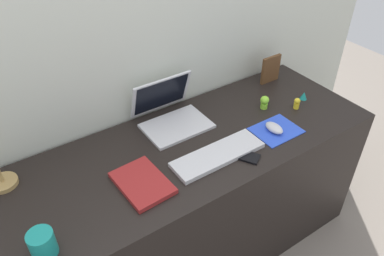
{
  "coord_description": "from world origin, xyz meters",
  "views": [
    {
      "loc": [
        -0.7,
        -1.05,
        1.8
      ],
      "look_at": [
        0.01,
        0.0,
        0.83
      ],
      "focal_mm": 35.34,
      "sensor_mm": 36.0,
      "label": 1
    }
  ],
  "objects_px": {
    "laptop": "(170,112)",
    "notebook_pad": "(142,183)",
    "mouse": "(274,128)",
    "toy_figurine_lime": "(265,102)",
    "toy_figurine_teal": "(304,96)",
    "picture_frame": "(271,69)",
    "keyboard": "(218,155)",
    "toy_figurine_yellow": "(297,103)",
    "cell_phone": "(244,156)",
    "coffee_mug": "(42,244)"
  },
  "relations": [
    {
      "from": "cell_phone",
      "to": "coffee_mug",
      "type": "relative_size",
      "value": 1.38
    },
    {
      "from": "keyboard",
      "to": "cell_phone",
      "type": "distance_m",
      "value": 0.11
    },
    {
      "from": "mouse",
      "to": "coffee_mug",
      "type": "height_order",
      "value": "coffee_mug"
    },
    {
      "from": "laptop",
      "to": "picture_frame",
      "type": "relative_size",
      "value": 2.0
    },
    {
      "from": "keyboard",
      "to": "toy_figurine_lime",
      "type": "bearing_deg",
      "value": 21.66
    },
    {
      "from": "mouse",
      "to": "notebook_pad",
      "type": "relative_size",
      "value": 0.4
    },
    {
      "from": "picture_frame",
      "to": "toy_figurine_yellow",
      "type": "relative_size",
      "value": 2.63
    },
    {
      "from": "laptop",
      "to": "notebook_pad",
      "type": "height_order",
      "value": "laptop"
    },
    {
      "from": "keyboard",
      "to": "toy_figurine_lime",
      "type": "xyz_separation_m",
      "value": [
        0.41,
        0.16,
        0.03
      ]
    },
    {
      "from": "mouse",
      "to": "toy_figurine_lime",
      "type": "relative_size",
      "value": 1.41
    },
    {
      "from": "toy_figurine_lime",
      "to": "picture_frame",
      "type": "bearing_deg",
      "value": 41.28
    },
    {
      "from": "keyboard",
      "to": "mouse",
      "type": "xyz_separation_m",
      "value": [
        0.32,
        -0.01,
        0.01
      ]
    },
    {
      "from": "toy_figurine_yellow",
      "to": "toy_figurine_lime",
      "type": "distance_m",
      "value": 0.16
    },
    {
      "from": "keyboard",
      "to": "cell_phone",
      "type": "xyz_separation_m",
      "value": [
        0.09,
        -0.06,
        -0.01
      ]
    },
    {
      "from": "picture_frame",
      "to": "keyboard",
      "type": "bearing_deg",
      "value": -150.89
    },
    {
      "from": "keyboard",
      "to": "laptop",
      "type": "bearing_deg",
      "value": 95.9
    },
    {
      "from": "laptop",
      "to": "notebook_pad",
      "type": "xyz_separation_m",
      "value": [
        -0.31,
        -0.3,
        -0.04
      ]
    },
    {
      "from": "toy_figurine_lime",
      "to": "cell_phone",
      "type": "bearing_deg",
      "value": -144.83
    },
    {
      "from": "mouse",
      "to": "cell_phone",
      "type": "relative_size",
      "value": 0.75
    },
    {
      "from": "keyboard",
      "to": "coffee_mug",
      "type": "xyz_separation_m",
      "value": [
        -0.74,
        -0.06,
        0.04
      ]
    },
    {
      "from": "coffee_mug",
      "to": "toy_figurine_yellow",
      "type": "xyz_separation_m",
      "value": [
        1.28,
        0.13,
        -0.02
      ]
    },
    {
      "from": "toy_figurine_yellow",
      "to": "toy_figurine_lime",
      "type": "height_order",
      "value": "toy_figurine_lime"
    },
    {
      "from": "laptop",
      "to": "toy_figurine_lime",
      "type": "bearing_deg",
      "value": -20.79
    },
    {
      "from": "toy_figurine_yellow",
      "to": "cell_phone",
      "type": "bearing_deg",
      "value": -163.45
    },
    {
      "from": "mouse",
      "to": "toy_figurine_yellow",
      "type": "distance_m",
      "value": 0.24
    },
    {
      "from": "cell_phone",
      "to": "toy_figurine_teal",
      "type": "relative_size",
      "value": 3.17
    },
    {
      "from": "laptop",
      "to": "toy_figurine_teal",
      "type": "distance_m",
      "value": 0.7
    },
    {
      "from": "picture_frame",
      "to": "cell_phone",
      "type": "bearing_deg",
      "value": -142.32
    },
    {
      "from": "toy_figurine_teal",
      "to": "toy_figurine_yellow",
      "type": "relative_size",
      "value": 0.71
    },
    {
      "from": "toy_figurine_teal",
      "to": "keyboard",
      "type": "bearing_deg",
      "value": -170.12
    },
    {
      "from": "laptop",
      "to": "keyboard",
      "type": "bearing_deg",
      "value": -84.1
    },
    {
      "from": "mouse",
      "to": "toy_figurine_teal",
      "type": "distance_m",
      "value": 0.34
    },
    {
      "from": "mouse",
      "to": "toy_figurine_lime",
      "type": "distance_m",
      "value": 0.19
    },
    {
      "from": "keyboard",
      "to": "cell_phone",
      "type": "relative_size",
      "value": 3.2
    },
    {
      "from": "laptop",
      "to": "notebook_pad",
      "type": "distance_m",
      "value": 0.43
    },
    {
      "from": "keyboard",
      "to": "mouse",
      "type": "distance_m",
      "value": 0.32
    },
    {
      "from": "notebook_pad",
      "to": "mouse",
      "type": "bearing_deg",
      "value": -6.45
    },
    {
      "from": "laptop",
      "to": "keyboard",
      "type": "height_order",
      "value": "laptop"
    },
    {
      "from": "toy_figurine_lime",
      "to": "mouse",
      "type": "bearing_deg",
      "value": -119.12
    },
    {
      "from": "mouse",
      "to": "coffee_mug",
      "type": "distance_m",
      "value": 1.06
    },
    {
      "from": "keyboard",
      "to": "picture_frame",
      "type": "bearing_deg",
      "value": 29.11
    },
    {
      "from": "notebook_pad",
      "to": "picture_frame",
      "type": "bearing_deg",
      "value": 14.83
    },
    {
      "from": "mouse",
      "to": "toy_figurine_lime",
      "type": "xyz_separation_m",
      "value": [
        0.09,
        0.17,
        0.02
      ]
    },
    {
      "from": "laptop",
      "to": "notebook_pad",
      "type": "relative_size",
      "value": 1.25
    },
    {
      "from": "cell_phone",
      "to": "picture_frame",
      "type": "height_order",
      "value": "picture_frame"
    },
    {
      "from": "picture_frame",
      "to": "coffee_mug",
      "type": "height_order",
      "value": "picture_frame"
    },
    {
      "from": "cell_phone",
      "to": "toy_figurine_lime",
      "type": "bearing_deg",
      "value": 3.78
    },
    {
      "from": "cell_phone",
      "to": "notebook_pad",
      "type": "distance_m",
      "value": 0.44
    },
    {
      "from": "cell_phone",
      "to": "picture_frame",
      "type": "distance_m",
      "value": 0.66
    },
    {
      "from": "toy_figurine_teal",
      "to": "toy_figurine_lime",
      "type": "height_order",
      "value": "toy_figurine_lime"
    }
  ]
}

